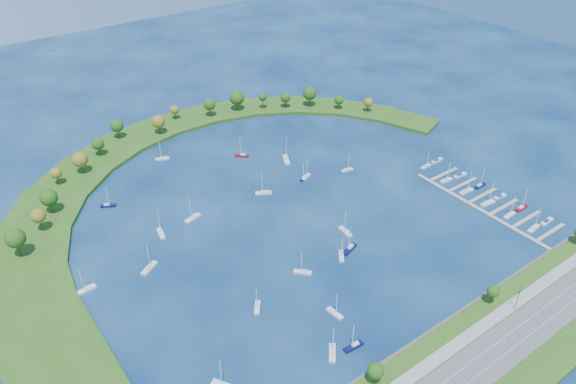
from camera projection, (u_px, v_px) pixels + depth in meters
ground at (286, 206)px, 285.18m from camera, size 700.00×700.00×0.00m
south_shoreline at (483, 359)px, 202.30m from camera, size 420.00×43.10×11.60m
breakwater at (162, 192)px, 294.47m from camera, size 286.74×247.64×2.00m
breakwater_trees at (177, 133)px, 329.60m from camera, size 237.41×92.43×14.79m
harbor_tower at (158, 124)px, 353.86m from camera, size 2.60×2.60×4.53m
dock_system at (488, 204)px, 286.10m from camera, size 24.28×82.00×1.60m
moored_boat_0 at (86, 289)px, 232.85m from camera, size 8.76×3.10×12.63m
moored_boat_1 at (161, 233)px, 264.87m from camera, size 4.24×9.08×12.88m
moored_boat_2 at (242, 155)px, 327.25m from camera, size 7.69×7.54×12.37m
moored_boat_3 at (108, 205)px, 284.29m from camera, size 7.88×5.78×11.50m
moored_boat_4 at (286, 159)px, 323.24m from camera, size 7.24×10.46×15.11m
moored_boat_5 at (335, 313)px, 221.67m from camera, size 2.96×8.12×11.68m
moored_boat_6 at (306, 176)px, 307.48m from camera, size 7.59×4.68×10.81m
moored_boat_7 at (257, 307)px, 224.44m from camera, size 6.27×7.22×11.04m
moored_boat_8 at (193, 218)px, 275.13m from camera, size 9.57×4.82×13.54m
moored_boat_9 at (163, 158)px, 324.29m from camera, size 8.22×5.17×11.73m
moored_boat_10 at (341, 255)px, 251.16m from camera, size 6.66×7.45×11.52m
moored_boat_11 at (264, 192)px, 294.11m from camera, size 8.68×6.07×12.56m
moored_boat_12 at (332, 352)px, 204.90m from camera, size 7.44×8.19×12.74m
moored_boat_13 at (149, 268)px, 244.04m from camera, size 9.47×6.97×13.83m
moored_boat_14 at (303, 271)px, 242.05m from camera, size 6.98×7.25×11.56m
moored_boat_15 at (354, 346)px, 207.56m from camera, size 8.50×2.88×12.29m
moored_boat_16 at (346, 231)px, 266.10m from camera, size 3.39×8.88×12.73m
moored_boat_17 at (349, 248)px, 255.08m from camera, size 9.97×5.46×14.12m
moored_boat_18 at (347, 169)px, 313.74m from camera, size 7.34×3.10×10.46m
moored_boat_20 at (304, 177)px, 306.74m from camera, size 6.95×5.11×10.15m
docked_boat_0 at (534, 228)px, 268.10m from camera, size 8.69×3.21×12.49m
docked_boat_1 at (547, 221)px, 273.03m from camera, size 8.66×2.88×1.74m
docked_boat_2 at (510, 215)px, 277.24m from camera, size 7.97×2.54×11.58m
docked_boat_3 at (522, 207)px, 282.52m from camera, size 8.49×2.63×12.38m
docked_boat_4 at (488, 203)px, 286.03m from camera, size 9.04×3.27×13.01m
docked_boat_5 at (500, 196)px, 291.44m from camera, size 7.98×2.95×1.59m
docked_boat_6 at (466, 191)px, 295.24m from camera, size 8.88×2.91×12.88m
docked_boat_7 at (480, 185)px, 299.88m from camera, size 8.15×2.70×11.81m
docked_boat_8 at (446, 180)px, 304.52m from camera, size 8.08×2.88×11.64m
docked_boat_9 at (460, 175)px, 308.94m from camera, size 8.63×3.02×1.73m
docked_boat_10 at (426, 166)px, 316.99m from camera, size 7.33×2.48×10.60m
docked_boat_11 at (437, 161)px, 322.39m from camera, size 8.34×2.65×1.68m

